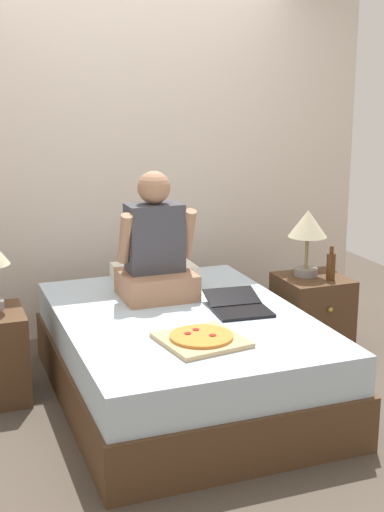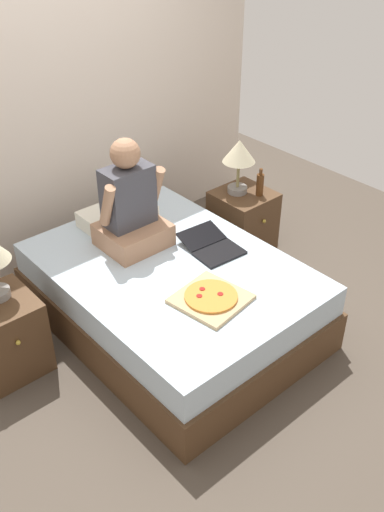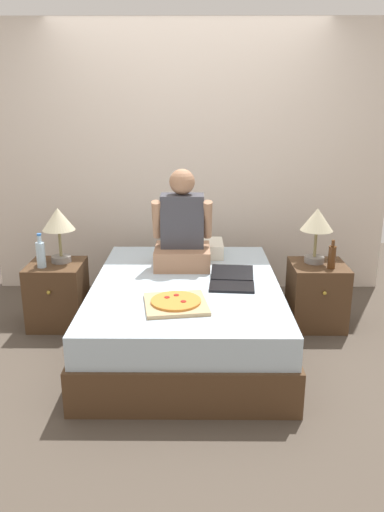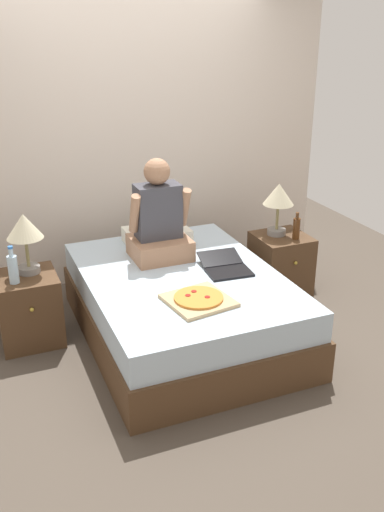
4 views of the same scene
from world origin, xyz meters
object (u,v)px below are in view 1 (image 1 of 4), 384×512
Objects in this scene: person_seated at (155,251)px; beer_bottle at (331,266)px; nightstand_right at (312,314)px; laptop at (239,307)px; pizza_box at (201,339)px; lamp_on_right_nightstand at (308,228)px; bed at (182,356)px.

beer_bottle is at bearing -5.55° from person_seated.
laptop reaches higher than nightstand_right.
person_seated is 0.88m from pizza_box.
beer_bottle is (0.07, -0.10, 0.36)m from nightstand_right.
beer_bottle is (0.10, -0.15, -0.23)m from lamp_on_right_nightstand.
pizza_box is (-0.02, -0.84, -0.27)m from person_seated.
laptop is (-0.74, -0.42, 0.27)m from nightstand_right.
nightstand_right is 1.42m from pizza_box.
bed is 0.54m from pizza_box.
beer_bottle is at bearing 31.13° from pizza_box.
beer_bottle is (1.14, 0.27, 0.37)m from bed.
nightstand_right is (1.07, 0.37, 0.01)m from bed.
laptop reaches higher than bed.
lamp_on_right_nightstand is at bearing 120.93° from nightstand_right.
nightstand_right is at bearing 36.13° from pizza_box.
lamp_on_right_nightstand is at bearing 38.50° from pizza_box.
laptop is at bearing -8.98° from bed.
pizza_box is at bearing -134.47° from laptop.
lamp_on_right_nightstand reaches higher than beer_bottle.
nightstand_right is 0.59m from lamp_on_right_nightstand.
lamp_on_right_nightstand is 0.58× the size of person_seated.
bed is at bearing -166.69° from beer_bottle.
person_seated is at bearing 179.25° from nightstand_right.
laptop is 0.56m from pizza_box.
beer_bottle is 0.50× the size of pizza_box.
nightstand_right is 0.68× the size of person_seated.
person_seated is at bearing 130.33° from laptop.
beer_bottle is at bearing 21.86° from laptop.
nightstand_right is 2.30× the size of beer_bottle.
pizza_box is (-0.39, -0.40, -0.00)m from laptop.
pizza_box reaches higher than bed.
bed is at bearing -160.95° from nightstand_right.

